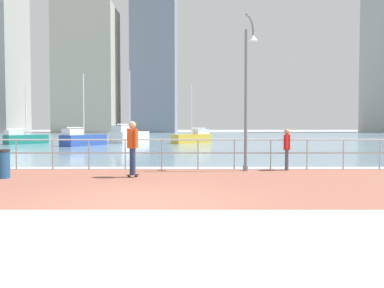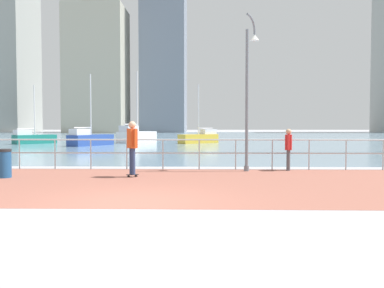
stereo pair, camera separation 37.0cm
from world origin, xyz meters
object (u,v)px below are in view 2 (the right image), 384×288
at_px(lamppost, 249,85).
at_px(trash_bin, 4,163).
at_px(sailboat_navy, 200,138).
at_px(sailboat_blue, 136,136).
at_px(sailboat_ivory, 33,138).
at_px(bystander, 288,146).
at_px(skateboarder, 132,143).
at_px(sailboat_white, 90,139).

distance_m(lamppost, trash_bin, 8.86).
bearing_deg(lamppost, sailboat_navy, 94.83).
relative_size(sailboat_blue, sailboat_navy, 1.27).
bearing_deg(sailboat_blue, sailboat_ivory, -161.42).
bearing_deg(lamppost, sailboat_blue, 108.05).
bearing_deg(sailboat_navy, trash_bin, -103.13).
xyz_separation_m(bystander, sailboat_blue, (-9.78, 25.29, -0.24)).
relative_size(skateboarder, sailboat_navy, 0.33).
distance_m(trash_bin, sailboat_white, 21.41).
bearing_deg(bystander, skateboarder, -158.92).
bearing_deg(trash_bin, sailboat_navy, 76.87).
relative_size(trash_bin, sailboat_white, 0.16).
xyz_separation_m(bystander, sailboat_ivory, (-18.81, 22.25, -0.40)).
distance_m(sailboat_blue, sailboat_navy, 6.45).
bearing_deg(sailboat_ivory, sailboat_white, -29.28).
xyz_separation_m(sailboat_blue, sailboat_white, (-2.86, -6.49, -0.10)).
relative_size(skateboarder, trash_bin, 1.96).
xyz_separation_m(bystander, trash_bin, (-9.62, -2.40, -0.44)).
distance_m(trash_bin, sailboat_ivory, 26.31).
height_order(trash_bin, sailboat_ivory, sailboat_ivory).
bearing_deg(sailboat_white, trash_bin, -81.88).
height_order(trash_bin, sailboat_navy, sailboat_navy).
height_order(bystander, sailboat_blue, sailboat_blue).
relative_size(bystander, trash_bin, 1.68).
distance_m(skateboarder, sailboat_blue, 27.75).
height_order(lamppost, sailboat_navy, lamppost).
distance_m(lamppost, sailboat_ivory, 28.42).
relative_size(bystander, sailboat_ivory, 0.29).
height_order(skateboarder, sailboat_blue, sailboat_blue).
distance_m(bystander, sailboat_navy, 24.03).
height_order(sailboat_blue, sailboat_ivory, sailboat_blue).
height_order(skateboarder, trash_bin, skateboarder).
relative_size(trash_bin, sailboat_ivory, 0.17).
xyz_separation_m(sailboat_blue, sailboat_ivory, (-9.03, -3.04, -0.16)).
xyz_separation_m(lamppost, sailboat_blue, (-8.28, 25.41, -2.52)).
height_order(trash_bin, sailboat_blue, sailboat_blue).
bearing_deg(sailboat_white, sailboat_ivory, 150.72).
xyz_separation_m(bystander, sailboat_navy, (-3.51, 23.77, -0.38)).
height_order(lamppost, sailboat_blue, sailboat_blue).
bearing_deg(lamppost, skateboarder, -153.51).
bearing_deg(skateboarder, sailboat_navy, 85.60).
distance_m(bystander, sailboat_blue, 27.11).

